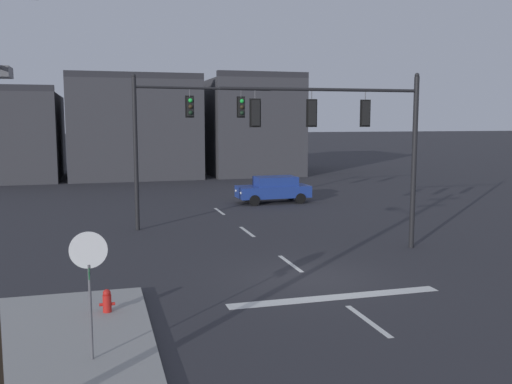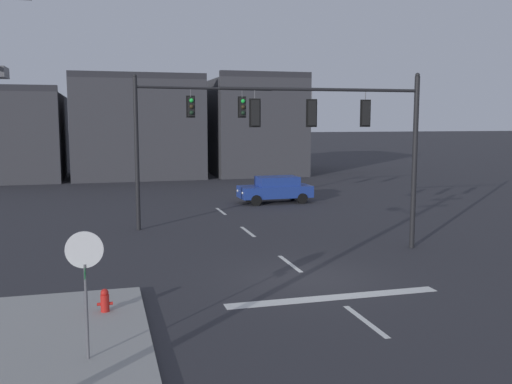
% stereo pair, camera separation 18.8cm
% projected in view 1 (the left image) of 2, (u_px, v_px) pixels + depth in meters
% --- Properties ---
extents(ground_plane, '(400.00, 400.00, 0.00)m').
position_uv_depth(ground_plane, '(311.00, 279.00, 18.27)').
color(ground_plane, '#2B2B30').
extents(sidewalk_near_corner, '(5.00, 8.00, 0.15)m').
position_uv_depth(sidewalk_near_corner, '(38.00, 352.00, 12.33)').
color(sidewalk_near_corner, gray).
rests_on(sidewalk_near_corner, ground).
extents(stop_bar_paint, '(6.40, 0.50, 0.01)m').
position_uv_depth(stop_bar_paint, '(336.00, 297.00, 16.36)').
color(stop_bar_paint, silver).
rests_on(stop_bar_paint, ground).
extents(lane_centreline, '(0.16, 26.40, 0.01)m').
position_uv_depth(lane_centreline, '(290.00, 263.00, 20.18)').
color(lane_centreline, silver).
rests_on(lane_centreline, ground).
extents(signal_mast_near_side, '(7.84, 0.39, 6.84)m').
position_uv_depth(signal_mast_near_side, '(355.00, 129.00, 21.49)').
color(signal_mast_near_side, black).
rests_on(signal_mast_near_side, ground).
extents(signal_mast_far_side, '(6.73, 1.00, 7.09)m').
position_uv_depth(signal_mast_far_side, '(176.00, 126.00, 26.42)').
color(signal_mast_far_side, black).
rests_on(signal_mast_far_side, ground).
extents(stop_sign, '(0.76, 0.64, 2.83)m').
position_uv_depth(stop_sign, '(89.00, 265.00, 11.54)').
color(stop_sign, '#56565B').
rests_on(stop_sign, ground).
extents(car_lot_nearside, '(4.49, 1.99, 1.61)m').
position_uv_depth(car_lot_nearside, '(274.00, 189.00, 34.82)').
color(car_lot_nearside, navy).
rests_on(car_lot_nearside, ground).
extents(fire_hydrant, '(0.40, 0.30, 0.75)m').
position_uv_depth(fire_hydrant, '(107.00, 305.00, 14.65)').
color(fire_hydrant, red).
rests_on(fire_hydrant, ground).
extents(building_row, '(28.66, 13.98, 9.12)m').
position_uv_depth(building_row, '(138.00, 131.00, 51.70)').
color(building_row, '#38383D').
rests_on(building_row, ground).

